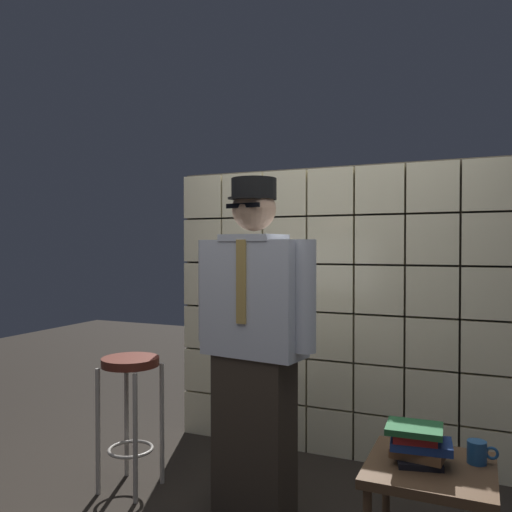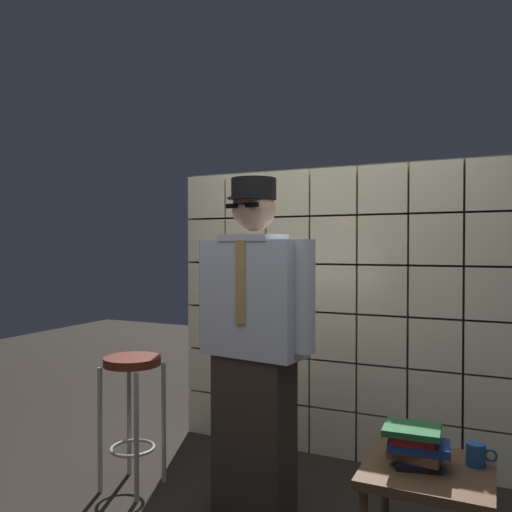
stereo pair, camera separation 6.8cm
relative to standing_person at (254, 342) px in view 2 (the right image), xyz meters
name	(u,v)px [view 2 (the right image)]	position (x,y,z in m)	size (l,w,h in m)	color
glass_block_wall	(335,312)	(0.15, 0.99, 0.05)	(2.36, 0.10, 2.03)	beige
standing_person	(254,342)	(0.00, 0.00, 0.00)	(0.72, 0.34, 1.81)	#382D23
bar_stool	(132,390)	(-0.81, 0.01, -0.36)	(0.34, 0.34, 0.79)	#592319
side_table	(428,483)	(0.92, -0.23, -0.49)	(0.52, 0.52, 0.53)	#513823
book_stack	(415,445)	(0.86, -0.23, -0.33)	(0.28, 0.20, 0.16)	black
coffee_mug	(476,454)	(1.10, -0.13, -0.37)	(0.13, 0.08, 0.09)	navy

